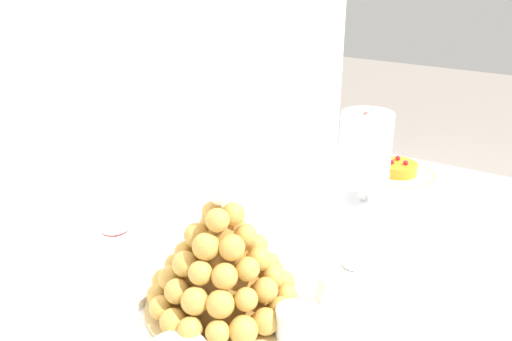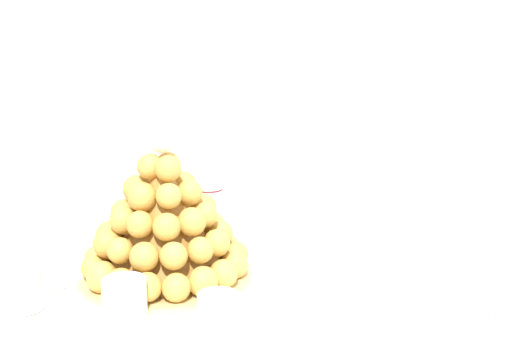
# 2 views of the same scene
# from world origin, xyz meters

# --- Properties ---
(backdrop_wall) EXTENTS (4.80, 0.10, 2.50)m
(backdrop_wall) POSITION_xyz_m (0.00, 1.01, 1.25)
(backdrop_wall) COLOR silver
(backdrop_wall) RESTS_ON ground_plane
(serving_tray) EXTENTS (0.55, 0.37, 0.02)m
(serving_tray) POSITION_xyz_m (-0.18, -0.05, 0.81)
(serving_tray) COLOR white
(serving_tray) RESTS_ON buffet_table
(croquembouche) EXTENTS (0.27, 0.27, 0.24)m
(croquembouche) POSITION_xyz_m (-0.23, 0.02, 0.90)
(croquembouche) COLOR tan
(croquembouche) RESTS_ON serving_tray
(dessert_cup_left) EXTENTS (0.05, 0.05, 0.06)m
(dessert_cup_left) POSITION_xyz_m (-0.39, -0.13, 0.84)
(dessert_cup_left) COLOR silver
(dessert_cup_left) RESTS_ON serving_tray
(dessert_cup_mid_left) EXTENTS (0.06, 0.06, 0.06)m
(dessert_cup_mid_left) POSITION_xyz_m (-0.24, -0.13, 0.84)
(dessert_cup_mid_left) COLOR silver
(dessert_cup_mid_left) RESTS_ON serving_tray
(dessert_cup_centre) EXTENTS (0.05, 0.05, 0.05)m
(dessert_cup_centre) POSITION_xyz_m (-0.11, -0.14, 0.83)
(dessert_cup_centre) COLOR silver
(dessert_cup_centre) RESTS_ON serving_tray
(dessert_cup_mid_right) EXTENTS (0.06, 0.06, 0.05)m
(dessert_cup_mid_right) POSITION_xyz_m (0.02, -0.13, 0.84)
(dessert_cup_mid_right) COLOR silver
(dessert_cup_mid_right) RESTS_ON serving_tray
(creme_brulee_ramekin) EXTENTS (0.10, 0.10, 0.03)m
(creme_brulee_ramekin) POSITION_xyz_m (-0.39, -0.01, 0.83)
(creme_brulee_ramekin) COLOR white
(creme_brulee_ramekin) RESTS_ON serving_tray
(wine_glass) EXTENTS (0.07, 0.07, 0.15)m
(wine_glass) POSITION_xyz_m (-0.23, 0.27, 0.91)
(wine_glass) COLOR silver
(wine_glass) RESTS_ON buffet_table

